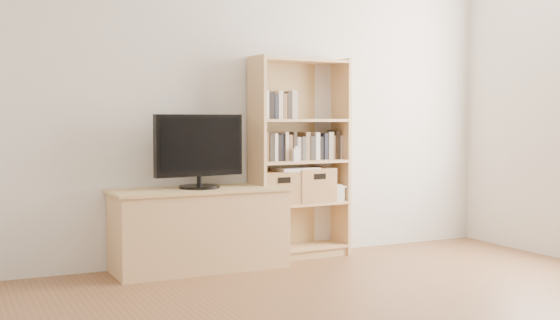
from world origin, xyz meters
TOP-DOWN VIEW (x-y plane):
  - back_wall at (0.00, 2.50)m, footprint 4.50×0.02m
  - tv_stand at (-0.49, 2.26)m, footprint 1.28×0.49m
  - bookshelf at (0.40, 2.36)m, footprint 0.82×0.33m
  - television at (-0.49, 2.26)m, footprint 0.71×0.16m
  - books_row_mid at (0.40, 2.37)m, footprint 0.90×0.27m
  - books_row_upper at (0.22, 2.36)m, footprint 0.42×0.17m
  - baby_monitor at (0.31, 2.26)m, footprint 0.05×0.03m
  - basket_left at (0.18, 2.34)m, footprint 0.32×0.26m
  - basket_right at (0.50, 2.36)m, footprint 0.35×0.30m
  - laptop at (0.34, 2.33)m, footprint 0.35×0.25m
  - magazine_stack at (0.67, 2.37)m, footprint 0.20×0.26m

SIDE VIEW (x-z plane):
  - tv_stand at x=-0.49m, z-range 0.00..0.58m
  - magazine_stack at x=0.67m, z-range 0.45..0.56m
  - basket_left at x=0.18m, z-range 0.45..0.71m
  - basket_right at x=0.50m, z-range 0.45..0.72m
  - laptop at x=0.34m, z-range 0.71..0.73m
  - bookshelf at x=0.40m, z-range 0.00..1.62m
  - baby_monitor at x=0.31m, z-range 0.79..0.89m
  - television at x=-0.49m, z-range 0.61..1.17m
  - books_row_mid at x=0.40m, z-range 0.79..1.03m
  - books_row_upper at x=0.22m, z-range 1.12..1.34m
  - back_wall at x=0.00m, z-range 0.00..2.60m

